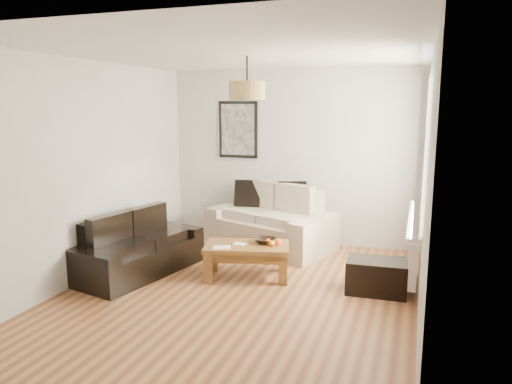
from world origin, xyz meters
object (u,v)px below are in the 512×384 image
(sofa_leather, at_px, (138,245))
(coffee_table, at_px, (247,261))
(loveseat_cream, at_px, (271,219))
(ottoman, at_px, (377,276))

(sofa_leather, bearing_deg, coffee_table, -65.67)
(loveseat_cream, bearing_deg, ottoman, -17.57)
(loveseat_cream, distance_m, sofa_leather, 1.99)
(loveseat_cream, height_order, ottoman, loveseat_cream)
(loveseat_cream, distance_m, coffee_table, 1.30)
(sofa_leather, xyz_separation_m, coffee_table, (1.34, 0.28, -0.15))
(coffee_table, xyz_separation_m, ottoman, (1.54, 0.03, -0.02))
(sofa_leather, relative_size, ottoman, 2.50)
(sofa_leather, bearing_deg, loveseat_cream, -26.29)
(loveseat_cream, bearing_deg, coffee_table, -65.93)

